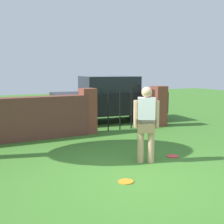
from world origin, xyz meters
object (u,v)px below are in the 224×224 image
object	(u,v)px
person	(146,121)
car	(109,99)
frisbee_orange	(126,182)
frisbee_red	(173,156)

from	to	relation	value
person	car	bearing A→B (deg)	103.00
frisbee_orange	frisbee_red	distance (m)	1.96
car	frisbee_red	world-z (taller)	car
person	frisbee_orange	xyz separation A→B (m)	(-0.95, -0.79, -0.89)
person	frisbee_red	xyz separation A→B (m)	(0.80, 0.09, -0.89)
person	car	world-z (taller)	car
car	frisbee_red	size ratio (longest dim) A/B	16.17
person	frisbee_red	world-z (taller)	person
frisbee_orange	frisbee_red	bearing A→B (deg)	26.59
person	frisbee_orange	distance (m)	1.52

